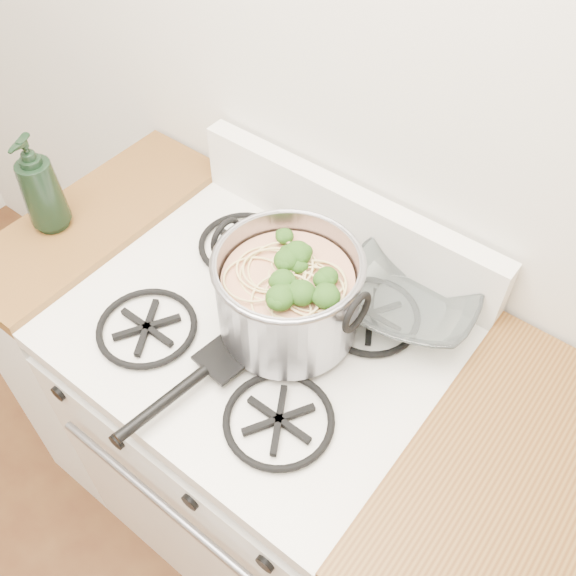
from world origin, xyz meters
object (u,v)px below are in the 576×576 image
at_px(spatula, 228,353).
at_px(glass_bowl, 409,302).
at_px(gas_range, 264,435).
at_px(stock_pot, 288,295).
at_px(bottle, 39,184).

xyz_separation_m(spatula, glass_bowl, (0.21, 0.32, 0.00)).
bearing_deg(spatula, gas_range, 103.58).
bearing_deg(stock_pot, gas_range, -151.51).
relative_size(glass_bowl, bottle, 0.46).
bearing_deg(gas_range, stock_pot, 28.49).
height_order(spatula, glass_bowl, glass_bowl).
xyz_separation_m(gas_range, stock_pot, (0.05, 0.03, 0.58)).
bearing_deg(glass_bowl, stock_pot, -132.12).
relative_size(stock_pot, spatula, 1.01).
bearing_deg(bottle, gas_range, -14.56).
xyz_separation_m(stock_pot, glass_bowl, (0.17, 0.19, -0.08)).
distance_m(stock_pot, spatula, 0.16).
height_order(gas_range, bottle, bottle).
distance_m(gas_range, stock_pot, 0.58).
height_order(spatula, bottle, bottle).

